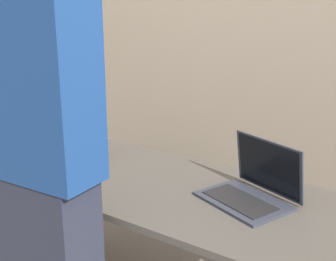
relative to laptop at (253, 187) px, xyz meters
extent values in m
cube|color=#56514C|center=(-0.40, -0.08, -0.07)|extent=(1.60, 0.71, 0.03)
cylinder|color=#2D2D30|center=(-1.14, -0.37, -0.43)|extent=(0.06, 0.06, 0.70)
cylinder|color=#2D2D30|center=(-1.14, 0.22, -0.43)|extent=(0.06, 0.06, 0.70)
cube|color=#383D4C|center=(-0.02, -0.05, -0.05)|extent=(0.41, 0.35, 0.01)
cube|color=#232326|center=(-0.02, -0.07, -0.04)|extent=(0.32, 0.24, 0.00)
cube|color=#383D4C|center=(0.03, 0.08, 0.07)|extent=(0.34, 0.16, 0.23)
cube|color=black|center=(0.03, 0.08, 0.07)|extent=(0.31, 0.14, 0.21)
cylinder|color=#472B14|center=(-0.94, -0.06, 0.03)|extent=(0.08, 0.08, 0.17)
cone|color=#472B14|center=(-0.94, -0.06, 0.13)|extent=(0.08, 0.08, 0.03)
cylinder|color=#472B14|center=(-0.94, -0.06, 0.18)|extent=(0.03, 0.03, 0.07)
cylinder|color=#BFB74C|center=(-0.94, -0.06, 0.22)|extent=(0.03, 0.03, 0.01)
cylinder|color=#7BA8D9|center=(-0.94, -0.06, 0.04)|extent=(0.08, 0.08, 0.06)
cylinder|color=brown|center=(-0.83, 0.00, 0.05)|extent=(0.07, 0.07, 0.20)
cone|color=brown|center=(-0.83, 0.00, 0.16)|extent=(0.07, 0.07, 0.03)
cylinder|color=brown|center=(-0.83, 0.00, 0.21)|extent=(0.03, 0.03, 0.07)
cylinder|color=#BFB74C|center=(-0.83, 0.00, 0.25)|extent=(0.04, 0.04, 0.01)
cylinder|color=olive|center=(-0.83, 0.00, 0.06)|extent=(0.08, 0.08, 0.07)
cylinder|color=#333333|center=(-0.99, -0.12, 0.06)|extent=(0.06, 0.06, 0.22)
cone|color=#333333|center=(-0.99, -0.12, 0.18)|extent=(0.06, 0.06, 0.02)
cylinder|color=#333333|center=(-0.99, -0.12, 0.23)|extent=(0.03, 0.03, 0.08)
cylinder|color=#BFB74C|center=(-0.99, -0.12, 0.27)|extent=(0.03, 0.03, 0.01)
cylinder|color=#57824D|center=(-0.99, -0.12, 0.07)|extent=(0.07, 0.07, 0.08)
cube|color=#1E4793|center=(-0.52, -0.61, 0.47)|extent=(0.43, 0.23, 0.66)
cylinder|color=#BF4C33|center=(-0.86, -0.22, -0.01)|extent=(0.07, 0.07, 0.09)
torus|color=#BF4C33|center=(-0.82, -0.22, -0.01)|extent=(0.06, 0.01, 0.06)
cube|color=tan|center=(-0.40, 0.73, 0.52)|extent=(6.00, 0.10, 2.60)
camera|label=1|loc=(0.64, -1.54, 0.72)|focal=46.93mm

